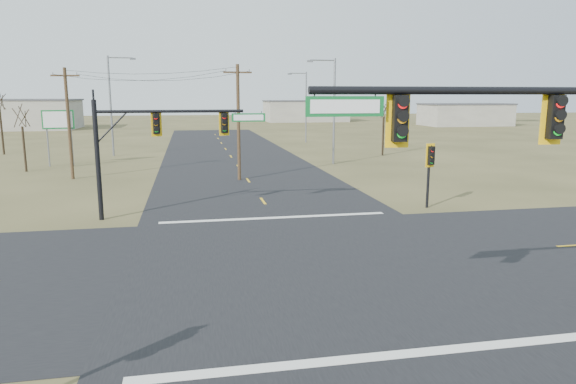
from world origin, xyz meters
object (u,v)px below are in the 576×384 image
object	(u,v)px
highway_sign	(59,126)
streetlight_c	(113,100)
mast_arm_near	(563,146)
utility_pole_near	(238,121)
streetlight_b	(305,103)
bare_tree_d	(404,103)
pedestal_signal_ne	(430,160)
mast_arm_far	(161,133)
streetlight_a	(332,106)
utility_pole_far	(69,122)
bare_tree_a	(21,115)
bare_tree_c	(384,107)

from	to	relation	value
highway_sign	streetlight_c	bearing A→B (deg)	56.24
mast_arm_near	utility_pole_near	size ratio (longest dim) A/B	1.19
highway_sign	streetlight_c	size ratio (longest dim) A/B	0.49
streetlight_b	bare_tree_d	world-z (taller)	streetlight_b
pedestal_signal_ne	bare_tree_d	world-z (taller)	bare_tree_d
mast_arm_far	streetlight_a	xyz separation A→B (m)	(14.58, 19.18, 0.99)
mast_arm_near	utility_pole_near	distance (m)	28.42
streetlight_a	streetlight_b	size ratio (longest dim) A/B	1.02
utility_pole_far	bare_tree_d	world-z (taller)	utility_pole_far
utility_pole_far	streetlight_c	xyz separation A→B (m)	(1.18, 15.82, 1.47)
utility_pole_near	highway_sign	distance (m)	18.92
pedestal_signal_ne	bare_tree_a	distance (m)	33.86
streetlight_c	bare_tree_d	bearing A→B (deg)	-3.41
utility_pole_far	bare_tree_c	distance (m)	31.66
pedestal_signal_ne	streetlight_c	size ratio (longest dim) A/B	0.36
mast_arm_near	streetlight_b	world-z (taller)	streetlight_b
bare_tree_d	pedestal_signal_ne	bearing A→B (deg)	-111.18
bare_tree_d	highway_sign	bearing A→B (deg)	-162.11
utility_pole_near	bare_tree_d	size ratio (longest dim) A/B	1.27
pedestal_signal_ne	bare_tree_c	bearing A→B (deg)	64.68
highway_sign	streetlight_a	world-z (taller)	streetlight_a
mast_arm_near	streetlight_a	world-z (taller)	streetlight_a
highway_sign	bare_tree_a	distance (m)	3.93
mast_arm_near	mast_arm_far	world-z (taller)	mast_arm_near
streetlight_a	utility_pole_far	bearing A→B (deg)	-161.71
highway_sign	streetlight_b	distance (m)	33.81
pedestal_signal_ne	streetlight_c	world-z (taller)	streetlight_c
mast_arm_far	highway_sign	world-z (taller)	mast_arm_far
bare_tree_a	bare_tree_d	world-z (taller)	bare_tree_d
mast_arm_far	bare_tree_d	bearing A→B (deg)	35.22
mast_arm_far	bare_tree_c	world-z (taller)	bare_tree_c
streetlight_a	bare_tree_c	bearing A→B (deg)	45.65
mast_arm_far	bare_tree_d	world-z (taller)	bare_tree_d
mast_arm_near	streetlight_b	bearing A→B (deg)	89.19
streetlight_b	bare_tree_d	distance (m)	13.53
bare_tree_d	utility_pole_near	bearing A→B (deg)	-134.95
streetlight_c	bare_tree_c	distance (m)	28.98
utility_pole_near	bare_tree_a	size ratio (longest dim) A/B	1.44
utility_pole_near	streetlight_b	bearing A→B (deg)	68.56
streetlight_c	mast_arm_far	bearing A→B (deg)	-89.21
streetlight_a	bare_tree_c	distance (m)	9.75
mast_arm_near	bare_tree_c	distance (m)	43.39
mast_arm_near	utility_pole_near	xyz separation A→B (m)	(-5.30, 27.91, -0.62)
bare_tree_a	bare_tree_c	xyz separation A→B (m)	(34.50, 5.91, 0.42)
highway_sign	streetlight_b	xyz separation A→B (m)	(27.41, 19.71, 1.70)
mast_arm_far	bare_tree_c	xyz separation A→B (m)	(22.12, 25.35, 0.69)
pedestal_signal_ne	highway_sign	size ratio (longest dim) A/B	0.73
mast_arm_near	streetlight_c	bearing A→B (deg)	115.60
highway_sign	bare_tree_d	world-z (taller)	bare_tree_d
pedestal_signal_ne	streetlight_b	xyz separation A→B (m)	(2.37, 42.89, 2.60)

